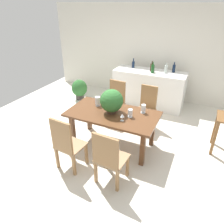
{
  "coord_description": "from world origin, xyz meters",
  "views": [
    {
      "loc": [
        1.48,
        -3.4,
        2.63
      ],
      "look_at": [
        -0.1,
        -0.01,
        0.65
      ],
      "focal_mm": 33.7,
      "sensor_mm": 36.0,
      "label": 1
    }
  ],
  "objects": [
    {
      "name": "chair_near_left",
      "position": [
        -0.4,
        -1.16,
        0.55
      ],
      "size": [
        0.48,
        0.46,
        1.02
      ],
      "rotation": [
        0.0,
        0.0,
        3.05
      ],
      "color": "olive",
      "rests_on": "ground"
    },
    {
      "name": "dining_table",
      "position": [
        0.0,
        -0.2,
        0.63
      ],
      "size": [
        1.73,
        0.93,
        0.73
      ],
      "color": "brown",
      "rests_on": "ground"
    },
    {
      "name": "wine_glass",
      "position": [
        0.28,
        -0.38,
        0.83
      ],
      "size": [
        0.08,
        0.08,
        0.14
      ],
      "color": "silver",
      "rests_on": "dining_table"
    },
    {
      "name": "wine_bottle_amber",
      "position": [
        -0.42,
        2.08,
        1.07
      ],
      "size": [
        0.08,
        0.08,
        0.25
      ],
      "color": "#0F1E38",
      "rests_on": "kitchen_counter"
    },
    {
      "name": "chair_far_right",
      "position": [
        0.4,
        0.77,
        0.53
      ],
      "size": [
        0.44,
        0.48,
        0.99
      ],
      "rotation": [
        0.0,
        0.0,
        -0.07
      ],
      "color": "olive",
      "rests_on": "ground"
    },
    {
      "name": "flower_centerpiece",
      "position": [
        -0.02,
        -0.19,
        0.98
      ],
      "size": [
        0.44,
        0.44,
        0.47
      ],
      "color": "#4C3828",
      "rests_on": "dining_table"
    },
    {
      "name": "chair_far_left",
      "position": [
        -0.38,
        0.78,
        0.53
      ],
      "size": [
        0.48,
        0.51,
        0.98
      ],
      "rotation": [
        0.0,
        0.0,
        -0.09
      ],
      "color": "olive",
      "rests_on": "ground"
    },
    {
      "name": "crystal_vase_center_near",
      "position": [
        0.52,
        0.06,
        0.83
      ],
      "size": [
        0.09,
        0.09,
        0.17
      ],
      "color": "silver",
      "rests_on": "dining_table"
    },
    {
      "name": "crystal_vase_left",
      "position": [
        0.36,
        -0.2,
        0.82
      ],
      "size": [
        0.09,
        0.09,
        0.15
      ],
      "color": "silver",
      "rests_on": "dining_table"
    },
    {
      "name": "crystal_vase_right",
      "position": [
        -0.41,
        -0.03,
        0.84
      ],
      "size": [
        0.11,
        0.11,
        0.19
      ],
      "color": "silver",
      "rests_on": "dining_table"
    },
    {
      "name": "chair_near_right",
      "position": [
        0.38,
        -1.16,
        0.54
      ],
      "size": [
        0.49,
        0.47,
        0.97
      ],
      "rotation": [
        0.0,
        0.0,
        3.08
      ],
      "color": "olive",
      "rests_on": "ground"
    },
    {
      "name": "back_wall",
      "position": [
        0.0,
        2.6,
        1.3
      ],
      "size": [
        6.4,
        0.1,
        2.6
      ],
      "primitive_type": "cube",
      "color": "silver",
      "rests_on": "ground"
    },
    {
      "name": "potted_plant_floor",
      "position": [
        -1.84,
        1.46,
        0.32
      ],
      "size": [
        0.45,
        0.45,
        0.6
      ],
      "color": "#423D38",
      "rests_on": "ground"
    },
    {
      "name": "wine_bottle_tall",
      "position": [
        0.14,
        1.95,
        1.08
      ],
      "size": [
        0.08,
        0.08,
        0.27
      ],
      "color": "black",
      "rests_on": "kitchen_counter"
    },
    {
      "name": "wine_bottle_green",
      "position": [
        0.51,
        1.95,
        1.08
      ],
      "size": [
        0.08,
        0.08,
        0.26
      ],
      "color": "#B2BFB7",
      "rests_on": "kitchen_counter"
    },
    {
      "name": "ground_plane",
      "position": [
        0.0,
        0.0,
        0.0
      ],
      "size": [
        7.04,
        7.04,
        0.0
      ],
      "primitive_type": "plane",
      "color": "silver"
    },
    {
      "name": "wine_bottle_clear",
      "position": [
        0.2,
        1.83,
        1.09
      ],
      "size": [
        0.08,
        0.08,
        0.28
      ],
      "color": "#194C1E",
      "rests_on": "kitchen_counter"
    },
    {
      "name": "kitchen_counter",
      "position": [
        0.11,
        1.93,
        0.49
      ],
      "size": [
        1.89,
        0.67,
        0.98
      ],
      "primitive_type": "cube",
      "color": "white",
      "rests_on": "ground"
    },
    {
      "name": "wine_bottle_dark",
      "position": [
        0.68,
        2.11,
        1.08
      ],
      "size": [
        0.08,
        0.08,
        0.26
      ],
      "color": "#0F1E38",
      "rests_on": "kitchen_counter"
    }
  ]
}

